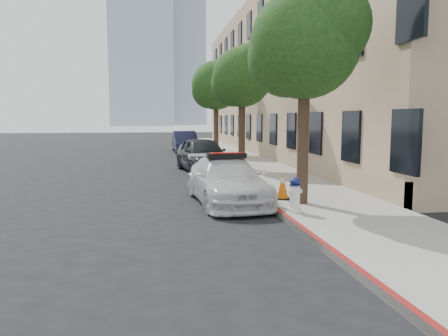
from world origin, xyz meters
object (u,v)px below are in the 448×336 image
police_car (227,180)px  fire_hydrant (295,195)px  traffic_cone (283,186)px  parked_car_mid (203,154)px  parked_car_far (185,142)px

police_car → fire_hydrant: (1.28, -2.13, -0.08)m
traffic_cone → parked_car_mid: bearing=100.0°
police_car → traffic_cone: 1.56m
police_car → traffic_cone: bearing=-21.0°
parked_car_mid → parked_car_far: 11.23m
police_car → parked_car_far: (0.13, 18.50, 0.09)m
parked_car_far → traffic_cone: 19.00m
parked_car_far → traffic_cone: parked_car_far is taller
parked_car_mid → parked_car_far: size_ratio=1.02×
parked_car_mid → traffic_cone: bearing=-87.4°
parked_car_far → parked_car_mid: bearing=-91.8°
police_car → parked_car_mid: 7.28m
parked_car_mid → fire_hydrant: size_ratio=5.36×
police_car → parked_car_far: parked_car_far is taller
parked_car_mid → fire_hydrant: 9.48m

